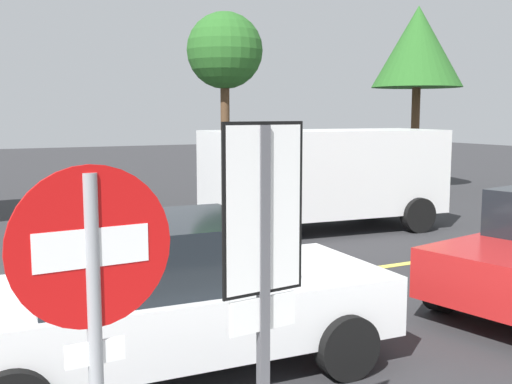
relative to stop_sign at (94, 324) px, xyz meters
name	(u,v)px	position (x,y,z in m)	size (l,w,h in m)	color
lane_marking_centre	(217,290)	(2.88, 5.22, -1.59)	(28.00, 0.16, 0.01)	#E0D14C
stop_sign	(94,324)	(0.00, 0.00, 0.00)	(0.76, 0.07, 2.34)	gray
speed_limit_sign	(263,254)	(1.03, 0.27, 0.17)	(0.54, 0.08, 2.52)	#4C4C51
white_van	(323,173)	(6.84, 8.48, -0.33)	(5.35, 2.62, 2.20)	white
car_white_crossing	(162,295)	(1.27, 2.88, -0.82)	(4.52, 2.18, 1.54)	white
tree_centre_verge	(418,48)	(13.57, 13.20, 3.10)	(2.97, 2.97, 6.05)	#513823
tree_right_verge	(225,53)	(6.45, 12.83, 2.60)	(2.07, 2.07, 5.30)	#513823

